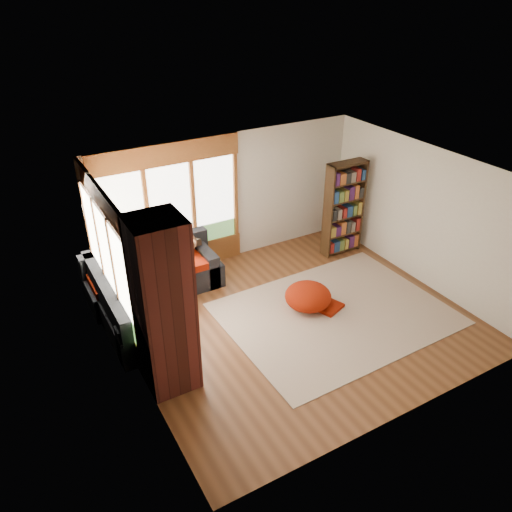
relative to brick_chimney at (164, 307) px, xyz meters
name	(u,v)px	position (x,y,z in m)	size (l,w,h in m)	color
floor	(296,318)	(2.40, 0.35, -1.30)	(5.50, 5.50, 0.00)	#562F17
ceiling	(303,175)	(2.40, 0.35, 1.30)	(5.50, 5.50, 0.00)	white
wall_back	(228,199)	(2.40, 2.85, 0.00)	(5.50, 0.04, 2.60)	silver
wall_front	(414,340)	(2.40, -2.15, 0.00)	(5.50, 0.04, 2.60)	silver
wall_left	(130,301)	(-0.35, 0.35, 0.00)	(0.04, 5.00, 2.60)	silver
wall_right	(424,216)	(5.15, 0.35, 0.00)	(0.04, 5.00, 2.60)	silver
windows_back	(171,209)	(1.20, 2.82, 0.05)	(2.82, 0.10, 1.90)	brown
windows_left	(108,259)	(-0.32, 1.55, 0.05)	(0.10, 2.62, 1.90)	brown
roller_blind	(92,215)	(-0.29, 2.38, 0.45)	(0.03, 0.72, 0.90)	#859D62
brick_chimney	(164,307)	(0.00, 0.00, 0.00)	(0.70, 0.70, 2.60)	#471914
sectional_sofa	(152,287)	(0.45, 2.05, -1.00)	(2.20, 2.20, 0.80)	black
area_rug	(335,314)	(3.07, 0.12, -1.29)	(3.74, 2.86, 0.01)	beige
bookshelf	(344,209)	(4.54, 1.88, -0.31)	(0.85, 0.28, 1.97)	#382312
pouf	(308,296)	(2.77, 0.53, -1.06)	(0.82, 0.82, 0.44)	#971B04
dog_tan	(173,259)	(0.85, 1.92, -0.47)	(1.17, 0.92, 0.58)	brown
dog_brindle	(138,294)	(0.00, 1.26, -0.53)	(0.79, 0.94, 0.46)	black
throw_pillows	(148,259)	(0.48, 2.20, -0.51)	(1.98, 1.68, 0.45)	black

